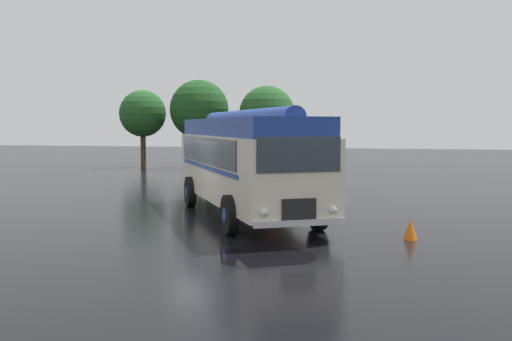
# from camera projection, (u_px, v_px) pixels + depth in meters

# --- Properties ---
(ground_plane) EXTENTS (120.00, 120.00, 0.00)m
(ground_plane) POSITION_uv_depth(u_px,v_px,m) (212.00, 218.00, 19.25)
(ground_plane) COLOR black
(vintage_bus) EXTENTS (7.20, 9.94, 3.49)m
(vintage_bus) POSITION_uv_depth(u_px,v_px,m) (245.00, 159.00, 19.54)
(vintage_bus) COLOR silver
(vintage_bus) RESTS_ON ground
(car_near_left) EXTENTS (2.08, 4.26, 1.66)m
(car_near_left) POSITION_uv_depth(u_px,v_px,m) (232.00, 165.00, 32.25)
(car_near_left) COLOR #4C5156
(car_near_left) RESTS_ON ground
(car_mid_left) EXTENTS (2.22, 4.33, 1.66)m
(car_mid_left) POSITION_uv_depth(u_px,v_px,m) (285.00, 165.00, 32.22)
(car_mid_left) COLOR maroon
(car_mid_left) RESTS_ON ground
(tree_far_left) EXTENTS (3.32, 3.32, 5.49)m
(tree_far_left) POSITION_uv_depth(u_px,v_px,m) (144.00, 113.00, 42.56)
(tree_far_left) COLOR #4C3823
(tree_far_left) RESTS_ON ground
(tree_left_of_centre) EXTENTS (4.13, 4.13, 6.16)m
(tree_left_of_centre) POSITION_uv_depth(u_px,v_px,m) (199.00, 109.00, 41.93)
(tree_left_of_centre) COLOR #4C3823
(tree_left_of_centre) RESTS_ON ground
(tree_centre) EXTENTS (3.75, 3.75, 5.63)m
(tree_centre) POSITION_uv_depth(u_px,v_px,m) (267.00, 113.00, 40.14)
(tree_centre) COLOR #4C3823
(tree_centre) RESTS_ON ground
(traffic_cone) EXTENTS (0.36, 0.36, 0.55)m
(traffic_cone) POSITION_uv_depth(u_px,v_px,m) (410.00, 229.00, 15.63)
(traffic_cone) COLOR orange
(traffic_cone) RESTS_ON ground
(puddle_patch) EXTENTS (2.34, 2.34, 0.01)m
(puddle_patch) POSITION_uv_depth(u_px,v_px,m) (265.00, 257.00, 13.62)
(puddle_patch) COLOR black
(puddle_patch) RESTS_ON ground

